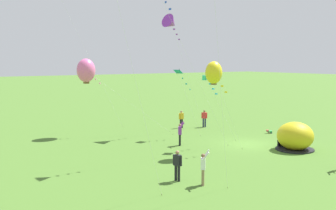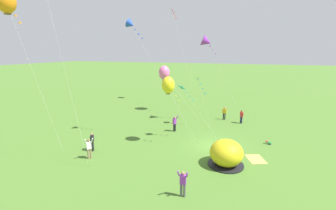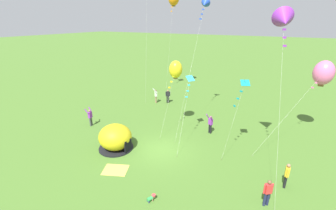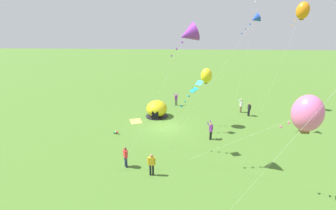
% 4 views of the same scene
% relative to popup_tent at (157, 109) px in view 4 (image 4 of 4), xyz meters
% --- Properties ---
extents(ground_plane, '(300.00, 300.00, 0.00)m').
position_rel_popup_tent_xyz_m(ground_plane, '(3.41, 1.53, -1.00)').
color(ground_plane, '#477028').
extents(popup_tent, '(2.81, 2.81, 2.10)m').
position_rel_popup_tent_xyz_m(popup_tent, '(0.00, 0.00, 0.00)').
color(popup_tent, gold).
rests_on(popup_tent, ground).
extents(picnic_blanket, '(2.07, 1.85, 0.01)m').
position_rel_popup_tent_xyz_m(picnic_blanket, '(1.87, -2.29, -0.99)').
color(picnic_blanket, gold).
rests_on(picnic_blanket, ground).
extents(toddler_crawling, '(0.40, 0.55, 0.32)m').
position_rel_popup_tent_xyz_m(toddler_crawling, '(5.63, -3.50, -0.82)').
color(toddler_crawling, green).
rests_on(toddler_crawling, ground).
extents(person_far_back, '(0.72, 0.65, 1.89)m').
position_rel_popup_tent_xyz_m(person_far_back, '(5.96, 6.25, 0.00)').
color(person_far_back, black).
rests_on(person_far_back, ground).
extents(person_with_toddler, '(0.51, 0.68, 1.89)m').
position_rel_popup_tent_xyz_m(person_with_toddler, '(-5.02, 2.11, 0.00)').
color(person_with_toddler, '#4C4C51').
rests_on(person_with_toddler, ground).
extents(person_center_field, '(0.55, 0.36, 1.72)m').
position_rel_popup_tent_xyz_m(person_center_field, '(-1.41, 11.65, -0.03)').
color(person_center_field, black).
rests_on(person_center_field, ground).
extents(person_arms_raised, '(0.71, 0.69, 1.89)m').
position_rel_popup_tent_xyz_m(person_arms_raised, '(-2.76, 10.92, 0.00)').
color(person_arms_raised, '#8C7251').
rests_on(person_arms_raised, ground).
extents(person_near_tent, '(0.48, 0.43, 1.72)m').
position_rel_popup_tent_xyz_m(person_near_tent, '(11.59, -0.71, -0.03)').
color(person_near_tent, '#1E2347').
rests_on(person_near_tent, ground).
extents(person_strolling, '(0.25, 0.59, 1.72)m').
position_rel_popup_tent_xyz_m(person_strolling, '(12.47, 1.48, -0.03)').
color(person_strolling, black).
rests_on(person_strolling, ground).
extents(kite_cyan, '(1.08, 4.18, 5.56)m').
position_rel_popup_tent_xyz_m(kite_cyan, '(4.36, 4.70, 3.99)').
color(kite_cyan, silver).
rests_on(kite_cyan, ground).
extents(kite_orange, '(1.46, 4.22, 13.65)m').
position_rel_popup_tent_xyz_m(kite_orange, '(-3.45, 17.07, 11.67)').
color(kite_orange, silver).
rests_on(kite_orange, ground).
extents(kite_pink, '(4.90, 7.31, 6.80)m').
position_rel_popup_tent_xyz_m(kite_pink, '(14.16, 10.59, 4.75)').
color(kite_pink, silver).
rests_on(kite_pink, ground).
extents(kite_purple, '(2.21, 5.82, 10.73)m').
position_rel_popup_tent_xyz_m(kite_purple, '(10.74, 3.87, 8.93)').
color(kite_purple, silver).
rests_on(kite_purple, ground).
extents(kite_yellow, '(1.20, 3.37, 6.57)m').
position_rel_popup_tent_xyz_m(kite_yellow, '(2.55, 5.79, 4.77)').
color(kite_yellow, silver).
rests_on(kite_yellow, ground).
extents(kite_teal, '(1.17, 2.30, 5.94)m').
position_rel_popup_tent_xyz_m(kite_teal, '(8.78, 4.17, 4.28)').
color(kite_teal, silver).
rests_on(kite_teal, ground).
extents(kite_blue, '(0.92, 7.35, 11.91)m').
position_rel_popup_tent_xyz_m(kite_blue, '(3.48, 9.96, 10.35)').
color(kite_blue, silver).
rests_on(kite_blue, ground).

